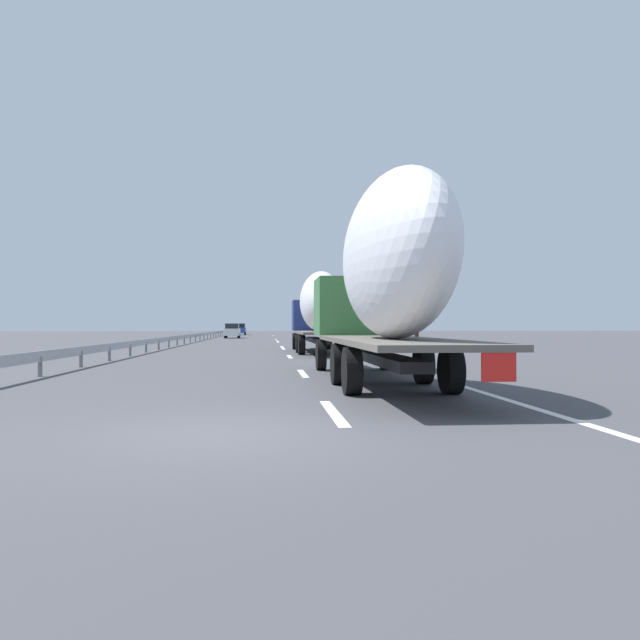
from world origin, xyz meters
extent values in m
plane|color=#424247|center=(40.00, 0.00, 0.00)|extent=(260.00, 260.00, 0.00)
cube|color=white|center=(2.00, -1.80, 0.00)|extent=(3.20, 0.20, 0.01)
cube|color=white|center=(10.79, -1.80, 0.00)|extent=(3.20, 0.20, 0.01)
cube|color=white|center=(21.35, -1.80, 0.00)|extent=(3.20, 0.20, 0.01)
cube|color=white|center=(31.82, -1.80, 0.00)|extent=(3.20, 0.20, 0.01)
cube|color=white|center=(35.23, -1.80, 0.00)|extent=(3.20, 0.20, 0.01)
cube|color=white|center=(48.75, -1.80, 0.00)|extent=(3.20, 0.20, 0.01)
cube|color=white|center=(51.72, -1.80, 0.00)|extent=(3.20, 0.20, 0.01)
cube|color=white|center=(60.16, -1.80, 0.00)|extent=(3.20, 0.20, 0.01)
cube|color=white|center=(86.02, -1.80, 0.00)|extent=(3.20, 0.20, 0.01)
cube|color=white|center=(45.00, -5.50, 0.00)|extent=(110.00, 0.20, 0.01)
cube|color=navy|center=(30.68, -3.60, 2.15)|extent=(2.40, 2.50, 1.90)
cube|color=black|center=(31.78, -3.60, 2.65)|extent=(0.08, 2.12, 0.80)
cube|color=#262628|center=(27.63, -3.60, 0.67)|extent=(11.25, 0.70, 0.24)
cube|color=#59544C|center=(24.57, -3.60, 1.14)|extent=(9.83, 2.50, 0.12)
ellipsoid|color=white|center=(24.74, -3.60, 2.81)|extent=(7.48, 2.20, 3.22)
cube|color=red|center=(19.68, -4.29, 0.90)|extent=(0.04, 0.56, 0.56)
cylinder|color=black|center=(30.68, -2.50, 0.52)|extent=(1.04, 0.30, 1.04)
cylinder|color=black|center=(30.68, -4.70, 0.52)|extent=(1.04, 0.30, 1.04)
cylinder|color=black|center=(25.77, -2.50, 0.52)|extent=(1.04, 0.35, 1.04)
cylinder|color=black|center=(25.77, -4.70, 0.52)|extent=(1.04, 0.35, 1.04)
cylinder|color=black|center=(23.37, -2.50, 0.52)|extent=(1.04, 0.35, 1.04)
cylinder|color=black|center=(23.37, -4.70, 0.52)|extent=(1.04, 0.35, 1.04)
cube|color=#387038|center=(12.17, -3.60, 2.15)|extent=(2.40, 2.50, 1.90)
cube|color=black|center=(13.27, -3.60, 2.65)|extent=(0.08, 2.12, 0.80)
cube|color=#262628|center=(9.02, -3.60, 0.67)|extent=(11.58, 0.70, 0.24)
cube|color=#59544C|center=(5.88, -3.60, 1.14)|extent=(10.18, 2.50, 0.12)
ellipsoid|color=white|center=(5.46, -3.60, 3.10)|extent=(7.64, 2.20, 3.80)
cube|color=red|center=(0.81, -4.29, 0.90)|extent=(0.04, 0.56, 0.56)
cylinder|color=black|center=(12.17, -2.50, 0.52)|extent=(1.04, 0.30, 1.04)
cylinder|color=black|center=(12.17, -4.70, 0.52)|extent=(1.04, 0.30, 1.04)
cylinder|color=black|center=(7.08, -2.50, 0.52)|extent=(1.04, 0.35, 1.04)
cylinder|color=black|center=(7.08, -4.70, 0.52)|extent=(1.04, 0.35, 1.04)
cylinder|color=black|center=(4.68, -2.50, 0.52)|extent=(1.04, 0.35, 1.04)
cylinder|color=black|center=(4.68, -4.70, 0.52)|extent=(1.04, 0.35, 1.04)
cube|color=#28479E|center=(94.05, 3.45, 0.74)|extent=(4.77, 1.74, 0.84)
cube|color=black|center=(93.69, 3.45, 1.51)|extent=(2.62, 1.53, 0.71)
cylinder|color=black|center=(95.53, 4.22, 0.32)|extent=(0.64, 0.22, 0.64)
cylinder|color=black|center=(95.53, 2.68, 0.32)|extent=(0.64, 0.22, 0.64)
cylinder|color=black|center=(92.57, 4.22, 0.32)|extent=(0.64, 0.22, 0.64)
cylinder|color=black|center=(92.57, 2.68, 0.32)|extent=(0.64, 0.22, 0.64)
cube|color=white|center=(67.39, 3.37, 0.74)|extent=(4.59, 1.77, 0.84)
cube|color=black|center=(67.04, 3.37, 1.46)|extent=(2.53, 1.56, 0.61)
cylinder|color=black|center=(68.81, 4.15, 0.32)|extent=(0.64, 0.22, 0.64)
cylinder|color=black|center=(68.81, 2.58, 0.32)|extent=(0.64, 0.22, 0.64)
cylinder|color=black|center=(65.97, 4.15, 0.32)|extent=(0.64, 0.22, 0.64)
cylinder|color=black|center=(65.97, 2.58, 0.32)|extent=(0.64, 0.22, 0.64)
cylinder|color=gray|center=(46.18, -6.70, 1.20)|extent=(0.10, 0.10, 2.39)
cube|color=#2D569E|center=(46.18, -6.70, 2.74)|extent=(0.06, 0.90, 0.70)
cylinder|color=#472D19|center=(49.52, -12.25, 0.98)|extent=(0.39, 0.39, 1.95)
cone|color=#194C1E|center=(49.52, -12.25, 4.65)|extent=(3.95, 3.95, 5.40)
cylinder|color=#472D19|center=(40.67, -12.86, 0.92)|extent=(0.33, 0.33, 1.84)
cone|color=#286B2D|center=(40.67, -12.86, 4.62)|extent=(2.83, 2.83, 5.56)
cylinder|color=#472D19|center=(78.61, -11.90, 0.60)|extent=(0.35, 0.35, 1.20)
cone|color=#286B2D|center=(78.61, -11.90, 3.68)|extent=(3.17, 3.17, 4.96)
cube|color=#9EA0A5|center=(43.00, 6.00, 0.60)|extent=(94.00, 0.06, 0.32)
cube|color=slate|center=(10.30, 6.00, 0.30)|extent=(0.10, 0.10, 0.60)
cube|color=slate|center=(14.39, 6.00, 0.30)|extent=(0.10, 0.10, 0.60)
cube|color=slate|center=(18.48, 6.00, 0.30)|extent=(0.10, 0.10, 0.60)
cube|color=slate|center=(22.57, 6.00, 0.30)|extent=(0.10, 0.10, 0.60)
cube|color=slate|center=(26.65, 6.00, 0.30)|extent=(0.10, 0.10, 0.60)
cube|color=slate|center=(30.74, 6.00, 0.30)|extent=(0.10, 0.10, 0.60)
cube|color=slate|center=(34.83, 6.00, 0.30)|extent=(0.10, 0.10, 0.60)
cube|color=slate|center=(38.91, 6.00, 0.30)|extent=(0.10, 0.10, 0.60)
cube|color=slate|center=(43.00, 6.00, 0.30)|extent=(0.10, 0.10, 0.60)
cube|color=slate|center=(47.09, 6.00, 0.30)|extent=(0.10, 0.10, 0.60)
cube|color=slate|center=(51.17, 6.00, 0.30)|extent=(0.10, 0.10, 0.60)
cube|color=slate|center=(55.26, 6.00, 0.30)|extent=(0.10, 0.10, 0.60)
cube|color=slate|center=(59.35, 6.00, 0.30)|extent=(0.10, 0.10, 0.60)
cube|color=slate|center=(63.43, 6.00, 0.30)|extent=(0.10, 0.10, 0.60)
cube|color=slate|center=(67.52, 6.00, 0.30)|extent=(0.10, 0.10, 0.60)
cube|color=slate|center=(71.61, 6.00, 0.30)|extent=(0.10, 0.10, 0.60)
cube|color=slate|center=(75.70, 6.00, 0.30)|extent=(0.10, 0.10, 0.60)
cube|color=slate|center=(79.78, 6.00, 0.30)|extent=(0.10, 0.10, 0.60)
cube|color=slate|center=(83.87, 6.00, 0.30)|extent=(0.10, 0.10, 0.60)
cube|color=slate|center=(87.96, 6.00, 0.30)|extent=(0.10, 0.10, 0.60)
camera|label=1|loc=(-8.66, -0.63, 1.50)|focal=34.83mm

